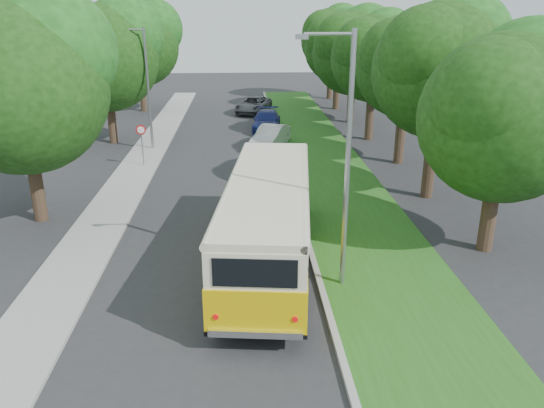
{
  "coord_description": "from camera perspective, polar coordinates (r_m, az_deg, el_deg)",
  "views": [
    {
      "loc": [
        1.16,
        -17.63,
        8.48
      ],
      "look_at": [
        2.25,
        1.31,
        1.5
      ],
      "focal_mm": 35.0,
      "sensor_mm": 36.0,
      "label": 1
    }
  ],
  "objects": [
    {
      "name": "vintage_bus",
      "position": [
        18.25,
        -0.42,
        -1.98
      ],
      "size": [
        3.94,
        10.96,
        3.18
      ],
      "primitive_type": null,
      "rotation": [
        0.0,
        0.0,
        -0.11
      ],
      "color": "#E5BB07",
      "rests_on": "ground"
    },
    {
      "name": "lamppost_far",
      "position": [
        34.41,
        -13.37,
        12.38
      ],
      "size": [
        1.71,
        0.16,
        7.5
      ],
      "color": "gray",
      "rests_on": "ground"
    },
    {
      "name": "treeline",
      "position": [
        35.77,
        -0.09,
        16.1
      ],
      "size": [
        24.27,
        41.91,
        9.46
      ],
      "color": "#332319",
      "rests_on": "ground"
    },
    {
      "name": "car_silver",
      "position": [
        29.63,
        0.4,
        4.79
      ],
      "size": [
        2.31,
        3.83,
        1.22
      ],
      "primitive_type": "imported",
      "rotation": [
        0.0,
        0.0,
        -0.26
      ],
      "color": "#AEAEB3",
      "rests_on": "ground"
    },
    {
      "name": "grass_verge",
      "position": [
        24.61,
        8.14,
        -0.01
      ],
      "size": [
        4.5,
        70.0,
        0.13
      ],
      "primitive_type": "cube",
      "color": "#275416",
      "rests_on": "ground"
    },
    {
      "name": "car_blue",
      "position": [
        39.75,
        -0.57,
        8.93
      ],
      "size": [
        2.39,
        5.06,
        1.43
      ],
      "primitive_type": "imported",
      "rotation": [
        0.0,
        0.0,
        -0.08
      ],
      "color": "navy",
      "rests_on": "ground"
    },
    {
      "name": "car_white",
      "position": [
        34.62,
        -0.15,
        7.23
      ],
      "size": [
        2.99,
        4.57,
        1.42
      ],
      "primitive_type": "imported",
      "rotation": [
        0.0,
        0.0,
        -0.38
      ],
      "color": "silver",
      "rests_on": "ground"
    },
    {
      "name": "lamppost_near",
      "position": [
        15.97,
        7.86,
        5.09
      ],
      "size": [
        1.71,
        0.16,
        8.0
      ],
      "color": "gray",
      "rests_on": "ground"
    },
    {
      "name": "car_grey",
      "position": [
        46.87,
        -2.02,
        10.61
      ],
      "size": [
        3.68,
        5.39,
        1.37
      ],
      "primitive_type": "imported",
      "rotation": [
        0.0,
        0.0,
        -0.31
      ],
      "color": "#515358",
      "rests_on": "ground"
    },
    {
      "name": "sidewalk",
      "position": [
        24.87,
        -16.94,
        -0.51
      ],
      "size": [
        2.2,
        70.0,
        0.12
      ],
      "primitive_type": "cube",
      "color": "gray",
      "rests_on": "ground"
    },
    {
      "name": "warning_sign",
      "position": [
        30.89,
        -13.86,
        6.95
      ],
      "size": [
        0.56,
        0.1,
        2.5
      ],
      "color": "gray",
      "rests_on": "ground"
    },
    {
      "name": "ground",
      "position": [
        19.6,
        -6.38,
        -5.58
      ],
      "size": [
        120.0,
        120.0,
        0.0
      ],
      "primitive_type": "plane",
      "color": "#2A2A2D",
      "rests_on": "ground"
    },
    {
      "name": "curb",
      "position": [
        24.26,
        2.69,
        -0.09
      ],
      "size": [
        0.2,
        70.0,
        0.15
      ],
      "primitive_type": "cube",
      "color": "gray",
      "rests_on": "ground"
    }
  ]
}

